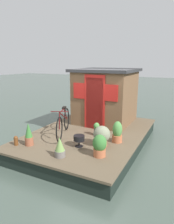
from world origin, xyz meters
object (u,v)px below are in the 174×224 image
object	(u,v)px
potted_plant_geranium	(60,147)
potted_plant_succulent	(97,129)
charcoal_grill	(79,139)
potted_plant_fern	(29,135)
potted_plant_sage	(100,145)
potted_plant_basil	(102,135)
potted_plant_lavender	(117,132)
houseboat_cabin	(106,96)
mooring_bollard	(16,140)
bicycle	(63,123)

from	to	relation	value
potted_plant_geranium	potted_plant_succulent	distance (m)	1.72
charcoal_grill	potted_plant_fern	bearing A→B (deg)	112.83
potted_plant_sage	potted_plant_fern	distance (m)	1.98
potted_plant_fern	charcoal_grill	xyz separation A→B (m)	(0.53, -1.25, -0.08)
potted_plant_basil	potted_plant_fern	distance (m)	1.96
potted_plant_basil	potted_plant_succulent	bearing A→B (deg)	34.31
potted_plant_geranium	potted_plant_lavender	world-z (taller)	potted_plant_lavender
potted_plant_fern	charcoal_grill	distance (m)	1.36
potted_plant_geranium	charcoal_grill	bearing A→B (deg)	-9.29
potted_plant_basil	potted_plant_lavender	size ratio (longest dim) A/B	0.93
potted_plant_fern	potted_plant_geranium	bearing A→B (deg)	-99.73
houseboat_cabin	mooring_bollard	size ratio (longest dim) A/B	8.04
potted_plant_fern	mooring_bollard	size ratio (longest dim) A/B	2.40
houseboat_cabin	potted_plant_lavender	world-z (taller)	houseboat_cabin
potted_plant_succulent	potted_plant_lavender	distance (m)	0.77
bicycle	potted_plant_fern	distance (m)	1.16
houseboat_cabin	potted_plant_fern	distance (m)	3.25
houseboat_cabin	potted_plant_fern	xyz separation A→B (m)	(-3.03, 0.98, -0.69)
charcoal_grill	mooring_bollard	distance (m)	1.72
bicycle	potted_plant_fern	size ratio (longest dim) A/B	2.66
potted_plant_succulent	potted_plant_fern	distance (m)	2.01
potted_plant_fern	potted_plant_basil	bearing A→B (deg)	-64.43
potted_plant_geranium	potted_plant_fern	world-z (taller)	potted_plant_fern
bicycle	mooring_bollard	distance (m)	1.46
potted_plant_geranium	potted_plant_lavender	bearing A→B (deg)	-31.29
mooring_bollard	potted_plant_geranium	bearing A→B (deg)	-91.11
potted_plant_succulent	houseboat_cabin	bearing A→B (deg)	12.30
houseboat_cabin	potted_plant_succulent	bearing A→B (deg)	-167.70
potted_plant_lavender	mooring_bollard	world-z (taller)	potted_plant_lavender
potted_plant_lavender	charcoal_grill	xyz separation A→B (m)	(-0.78, 0.79, -0.06)
houseboat_cabin	potted_plant_sage	bearing A→B (deg)	-160.45
bicycle	potted_plant_fern	xyz separation A→B (m)	(-1.08, 0.39, -0.10)
houseboat_cabin	potted_plant_geranium	size ratio (longest dim) A/B	4.31
potted_plant_sage	potted_plant_geranium	bearing A→B (deg)	118.82
bicycle	potted_plant_geranium	distance (m)	1.49
potted_plant_sage	potted_plant_succulent	distance (m)	1.42
potted_plant_sage	potted_plant_succulent	xyz separation A→B (m)	(1.26, 0.65, -0.06)
bicycle	potted_plant_lavender	size ratio (longest dim) A/B	2.78
potted_plant_sage	potted_plant_fern	size ratio (longest dim) A/B	0.86
houseboat_cabin	potted_plant_lavender	distance (m)	2.15
bicycle	houseboat_cabin	bearing A→B (deg)	-16.88
bicycle	mooring_bollard	bearing A→B (deg)	150.53
houseboat_cabin	potted_plant_sage	xyz separation A→B (m)	(-2.77, -0.98, -0.72)
potted_plant_basil	potted_plant_lavender	bearing A→B (deg)	-31.09
bicycle	potted_plant_lavender	xyz separation A→B (m)	(0.22, -1.65, -0.12)
potted_plant_succulent	potted_plant_fern	world-z (taller)	potted_plant_fern
potted_plant_lavender	charcoal_grill	size ratio (longest dim) A/B	1.92
potted_plant_succulent	bicycle	bearing A→B (deg)	115.34
potted_plant_geranium	potted_plant_succulent	bearing A→B (deg)	-5.82
potted_plant_geranium	houseboat_cabin	bearing A→B (deg)	2.73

